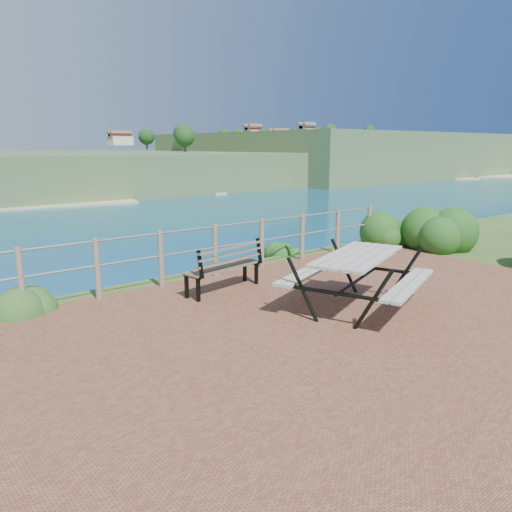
% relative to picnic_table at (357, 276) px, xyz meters
% --- Properties ---
extents(ground, '(10.00, 7.00, 0.12)m').
position_rel_picnic_table_xyz_m(ground, '(-0.54, -0.38, -0.54)').
color(ground, brown).
rests_on(ground, ground).
extents(safety_railing, '(9.40, 0.10, 1.00)m').
position_rel_picnic_table_xyz_m(safety_railing, '(-0.54, 2.97, 0.04)').
color(safety_railing, '#6B5B4C').
rests_on(safety_railing, ground).
extents(distant_bay, '(290.00, 232.36, 24.00)m').
position_rel_picnic_table_xyz_m(distant_bay, '(172.53, 202.22, -2.06)').
color(distant_bay, '#345128').
rests_on(distant_bay, ground).
extents(picnic_table, '(2.16, 1.64, 0.84)m').
position_rel_picnic_table_xyz_m(picnic_table, '(0.00, 0.00, 0.00)').
color(picnic_table, gray).
rests_on(picnic_table, ground).
extents(park_bench, '(1.54, 0.60, 0.85)m').
position_rel_picnic_table_xyz_m(park_bench, '(-1.01, 2.06, 0.02)').
color(park_bench, brown).
rests_on(park_bench, ground).
extents(shrub_right_front, '(1.33, 1.33, 1.89)m').
position_rel_picnic_table_xyz_m(shrub_right_front, '(4.90, 1.71, -0.54)').
color(shrub_right_front, '#174615').
rests_on(shrub_right_front, ground).
extents(shrub_right_edge, '(1.03, 1.03, 1.47)m').
position_rel_picnic_table_xyz_m(shrub_right_edge, '(4.58, 2.72, -0.54)').
color(shrub_right_edge, '#174615').
rests_on(shrub_right_edge, ground).
extents(shrub_lip_west, '(0.80, 0.80, 0.56)m').
position_rel_picnic_table_xyz_m(shrub_lip_west, '(-3.93, 3.26, -0.54)').
color(shrub_lip_west, '#25541F').
rests_on(shrub_lip_west, ground).
extents(shrub_lip_east, '(0.69, 0.69, 0.40)m').
position_rel_picnic_table_xyz_m(shrub_lip_east, '(2.02, 3.76, -0.54)').
color(shrub_lip_east, '#174615').
rests_on(shrub_lip_east, ground).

